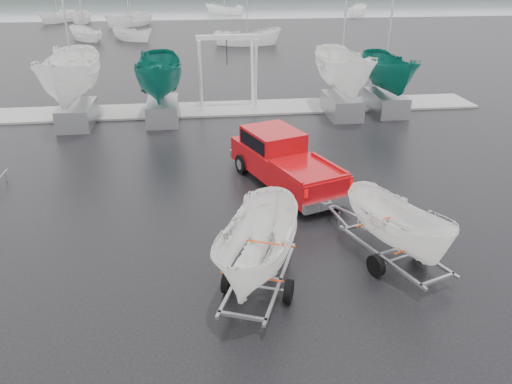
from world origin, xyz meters
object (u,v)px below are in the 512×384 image
at_px(trailer_hitched, 403,187).
at_px(trailer_parked, 260,197).
at_px(boat_hoist, 227,62).
at_px(pickup_truck, 282,158).

height_order(trailer_hitched, trailer_parked, trailer_parked).
height_order(trailer_parked, boat_hoist, trailer_parked).
relative_size(trailer_hitched, boat_hoist, 1.06).
xyz_separation_m(trailer_hitched, boat_hoist, (-3.43, 16.56, 0.29)).
relative_size(trailer_hitched, trailer_parked, 0.87).
xyz_separation_m(trailer_hitched, trailer_parked, (-3.92, -0.82, 0.33)).
bearing_deg(trailer_parked, trailer_hitched, 33.52).
relative_size(trailer_parked, boat_hoist, 1.21).
bearing_deg(pickup_truck, trailer_hitched, -90.00).
bearing_deg(boat_hoist, trailer_parked, -91.60).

